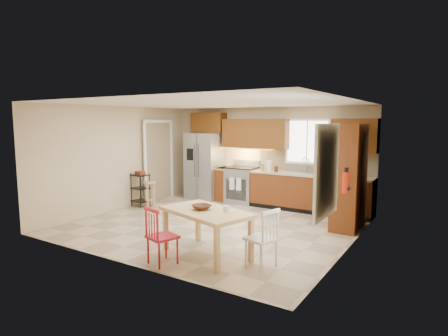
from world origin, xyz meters
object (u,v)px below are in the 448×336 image
refrigerator (205,166)px  pantry (349,177)px  chair_red (162,236)px  chair_white (261,238)px  bar_stool (150,194)px  table_jar (227,210)px  utility_cart (141,190)px  dining_table (206,233)px  table_bowl (201,210)px  fire_extinguisher (346,183)px  soap_bottle (317,171)px  range_stove (242,185)px

refrigerator → pantry: bearing=-12.6°
chair_red → chair_white: bearing=45.1°
refrigerator → bar_stool: (-0.54, -1.63, -0.58)m
refrigerator → table_jar: (2.92, -3.58, -0.15)m
chair_red → table_jar: bearing=64.5°
refrigerator → utility_cart: refrigerator is taller
pantry → dining_table: bearing=-119.2°
pantry → table_jar: (-1.21, -2.65, -0.29)m
pantry → table_bowl: size_ratio=6.95×
dining_table → bar_stool: dining_table is taller
pantry → fire_extinguisher: size_ratio=5.83×
soap_bottle → table_jar: 3.57m
chair_red → table_jar: chair_red is taller
bar_stool → chair_white: bearing=-8.6°
range_stove → dining_table: range_stove is taller
dining_table → chair_white: size_ratio=1.70×
range_stove → dining_table: (1.44, -3.73, -0.10)m
fire_extinguisher → dining_table: size_ratio=0.24×
refrigerator → bar_stool: size_ratio=2.79×
utility_cart → range_stove: bearing=52.3°
refrigerator → chair_red: size_ratio=2.08×
refrigerator → soap_bottle: refrigerator is taller
pantry → bar_stool: pantry is taller
pantry → chair_red: pantry is taller
refrigerator → chair_white: 5.09m
soap_bottle → chair_white: soap_bottle is taller
soap_bottle → chair_red: (-0.94, -4.29, -0.56)m
range_stove → chair_white: (2.39, -3.68, -0.02)m
range_stove → chair_red: bearing=-76.0°
refrigerator → bar_stool: refrigerator is taller
soap_bottle → table_jar: soap_bottle is taller
range_stove → table_jar: 4.06m
chair_white → table_jar: (-0.62, 0.04, 0.33)m
pantry → utility_cart: pantry is taller
soap_bottle → fire_extinguisher: size_ratio=0.53×
soap_bottle → table_jar: (-0.26, -3.55, -0.23)m
refrigerator → table_jar: size_ratio=14.96×
bar_stool → refrigerator: bearing=89.2°
table_jar → bar_stool: (-3.46, 1.95, -0.44)m
range_stove → soap_bottle: size_ratio=4.82×
range_stove → soap_bottle: bearing=-2.4°
chair_red → table_jar: size_ratio=7.20×
utility_cart → dining_table: bearing=-19.8°
chair_white → table_jar: chair_white is taller
dining_table → chair_white: 0.95m
table_jar → utility_cart: 4.19m
pantry → table_bowl: pantry is taller
range_stove → bar_stool: 2.39m
soap_bottle → fire_extinguisher: 2.27m
range_stove → chair_white: 4.39m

